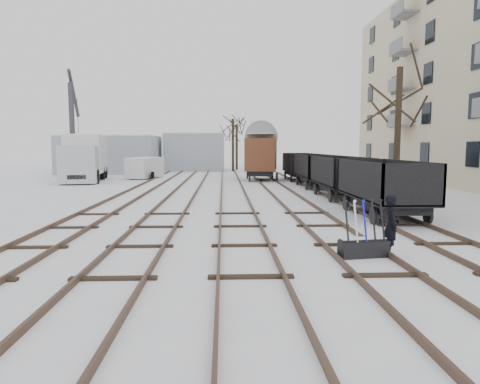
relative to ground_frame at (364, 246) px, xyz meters
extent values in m
plane|color=white|center=(-3.07, 1.30, -0.28)|extent=(120.00, 120.00, 0.00)
cube|color=black|center=(-9.79, 15.30, -0.21)|extent=(0.07, 52.00, 0.15)
cube|color=black|center=(-8.36, 15.30, -0.21)|extent=(0.07, 52.00, 0.15)
cube|color=black|center=(-9.07, 3.30, -0.26)|extent=(1.90, 0.20, 0.08)
cube|color=black|center=(-6.79, 15.30, -0.21)|extent=(0.07, 52.00, 0.15)
cube|color=black|center=(-5.36, 15.30, -0.21)|extent=(0.07, 52.00, 0.15)
cube|color=black|center=(-6.07, 3.30, -0.26)|extent=(1.90, 0.20, 0.08)
cube|color=black|center=(-3.79, 15.30, -0.21)|extent=(0.07, 52.00, 0.15)
cube|color=black|center=(-2.36, 15.30, -0.21)|extent=(0.07, 52.00, 0.15)
cube|color=black|center=(-3.07, 3.30, -0.26)|extent=(1.90, 0.20, 0.08)
cube|color=black|center=(-0.79, 15.30, -0.21)|extent=(0.07, 52.00, 0.15)
cube|color=black|center=(0.64, 15.30, -0.21)|extent=(0.07, 52.00, 0.15)
cube|color=black|center=(-0.07, 3.30, -0.26)|extent=(1.90, 0.20, 0.08)
cube|color=black|center=(2.21, 15.30, -0.21)|extent=(0.07, 52.00, 0.15)
cube|color=black|center=(3.64, 15.30, -0.21)|extent=(0.07, 52.00, 0.15)
cube|color=black|center=(2.93, 3.30, -0.26)|extent=(1.90, 0.20, 0.08)
cube|color=#989FAB|center=(-16.07, 37.30, 1.72)|extent=(10.00, 8.00, 4.00)
cube|color=white|center=(-16.07, 37.30, 3.77)|extent=(9.80, 7.84, 0.10)
cube|color=#989FAB|center=(-7.07, 41.30, 1.92)|extent=(7.00, 6.00, 4.40)
cube|color=white|center=(-7.07, 41.30, 4.17)|extent=(6.86, 5.88, 0.10)
cube|color=black|center=(0.00, 0.00, -0.06)|extent=(1.35, 0.62, 0.44)
cube|color=black|center=(0.00, 0.00, 0.18)|extent=(1.33, 0.50, 0.06)
cube|color=white|center=(0.00, 0.00, 0.22)|extent=(1.28, 0.45, 0.03)
cylinder|color=black|center=(-0.49, -0.08, 0.67)|extent=(0.10, 0.32, 1.08)
cylinder|color=silver|center=(-0.25, -0.04, 0.67)|extent=(0.10, 0.32, 1.08)
cylinder|color=#0D17B1|center=(0.00, 0.00, 0.67)|extent=(0.10, 0.32, 1.08)
cylinder|color=black|center=(0.25, 0.04, 0.67)|extent=(0.10, 0.32, 1.08)
cylinder|color=black|center=(0.49, 0.08, 0.67)|extent=(0.10, 0.32, 1.08)
imported|color=black|center=(0.75, 0.10, 0.53)|extent=(0.48, 0.65, 1.62)
cube|color=black|center=(2.93, 6.44, 0.33)|extent=(1.81, 4.97, 0.38)
cube|color=black|center=(2.93, 6.44, 0.52)|extent=(2.26, 5.65, 0.11)
cube|color=black|center=(1.84, 6.44, 1.27)|extent=(0.09, 5.65, 1.51)
cube|color=black|center=(4.01, 6.44, 1.27)|extent=(0.09, 5.65, 1.51)
cube|color=white|center=(2.93, 6.44, 0.61)|extent=(2.03, 5.42, 0.06)
cylinder|color=black|center=(1.89, 4.63, 0.05)|extent=(0.11, 0.66, 0.66)
cylinder|color=black|center=(3.96, 8.25, 0.05)|extent=(0.11, 0.66, 0.66)
cube|color=black|center=(2.93, 12.84, 0.33)|extent=(1.81, 4.97, 0.38)
cube|color=black|center=(2.93, 12.84, 0.52)|extent=(2.26, 5.65, 0.11)
cube|color=black|center=(1.84, 12.84, 1.27)|extent=(0.09, 5.65, 1.51)
cube|color=black|center=(4.01, 12.84, 1.27)|extent=(0.09, 5.65, 1.51)
cube|color=white|center=(2.93, 12.84, 0.61)|extent=(2.03, 5.42, 0.06)
cylinder|color=black|center=(1.89, 11.03, 0.05)|extent=(0.11, 0.66, 0.66)
cylinder|color=black|center=(3.96, 14.65, 0.05)|extent=(0.11, 0.66, 0.66)
cube|color=black|center=(2.93, 19.24, 0.33)|extent=(1.81, 4.97, 0.38)
cube|color=black|center=(2.93, 19.24, 0.52)|extent=(2.26, 5.65, 0.11)
cube|color=black|center=(1.84, 19.24, 1.27)|extent=(0.09, 5.65, 1.51)
cube|color=black|center=(4.01, 19.24, 1.27)|extent=(0.09, 5.65, 1.51)
cube|color=white|center=(2.93, 19.24, 0.61)|extent=(2.03, 5.42, 0.06)
cylinder|color=black|center=(1.89, 17.43, 0.05)|extent=(0.11, 0.66, 0.66)
cylinder|color=black|center=(3.96, 21.05, 0.05)|extent=(0.11, 0.66, 0.66)
cube|color=black|center=(2.93, 25.64, 0.33)|extent=(1.81, 4.97, 0.38)
cube|color=black|center=(2.93, 25.64, 0.52)|extent=(2.26, 5.65, 0.11)
cube|color=black|center=(1.84, 25.64, 1.27)|extent=(0.09, 5.65, 1.51)
cube|color=black|center=(4.01, 25.64, 1.27)|extent=(0.09, 5.65, 1.51)
cube|color=white|center=(2.93, 25.64, 0.61)|extent=(2.03, 5.42, 0.06)
cylinder|color=black|center=(1.89, 23.83, 0.05)|extent=(0.11, 0.66, 0.66)
cylinder|color=black|center=(3.96, 27.45, 0.05)|extent=(0.11, 0.66, 0.66)
cube|color=black|center=(-0.37, 25.98, 0.39)|extent=(2.64, 4.79, 0.41)
cube|color=#522618|center=(-0.37, 25.98, 1.94)|extent=(3.22, 5.47, 2.68)
cube|color=white|center=(-0.37, 25.98, 3.64)|extent=(2.94, 5.18, 0.04)
cylinder|color=black|center=(-1.51, 24.32, 0.08)|extent=(0.12, 0.72, 0.72)
cylinder|color=black|center=(0.77, 27.63, 0.08)|extent=(0.12, 0.72, 0.72)
cube|color=black|center=(-15.26, 25.49, 0.34)|extent=(2.72, 8.70, 0.34)
cube|color=#9EA2A7|center=(-15.26, 22.33, 1.24)|extent=(3.04, 2.67, 2.83)
cube|color=silver|center=(-15.26, 26.40, 1.98)|extent=(3.73, 6.26, 3.17)
cube|color=white|center=(-15.26, 26.40, 3.58)|extent=(3.66, 6.14, 0.05)
cylinder|color=black|center=(-16.50, 22.56, 0.28)|extent=(0.34, 1.13, 1.13)
cylinder|color=black|center=(-14.01, 28.66, 0.28)|extent=(0.34, 1.13, 1.13)
cube|color=silver|center=(-10.77, 28.28, 0.70)|extent=(2.95, 4.66, 1.76)
cube|color=white|center=(-10.77, 28.28, 1.60)|extent=(2.88, 4.55, 0.04)
cylinder|color=black|center=(-11.65, 26.91, 0.06)|extent=(0.22, 0.69, 0.69)
cylinder|color=black|center=(-9.89, 29.66, 0.06)|extent=(0.22, 0.69, 0.69)
cube|color=#313136|center=(-18.19, 31.26, 0.16)|extent=(2.37, 2.37, 0.90)
cylinder|color=#313136|center=(-18.19, 31.26, 4.19)|extent=(0.49, 0.49, 8.95)
cylinder|color=#313136|center=(-18.19, 33.27, 7.77)|extent=(1.43, 5.65, 4.13)
cylinder|color=black|center=(-18.19, 35.62, 5.09)|extent=(0.04, 0.04, 5.04)
cylinder|color=black|center=(4.74, 9.63, 3.04)|extent=(0.30, 0.30, 6.65)
cylinder|color=black|center=(-2.52, 39.79, 2.78)|extent=(0.30, 0.30, 6.13)
cylinder|color=black|center=(-1.99, 42.64, 2.54)|extent=(0.30, 0.30, 5.65)
camera|label=1|loc=(-3.67, -10.84, 2.60)|focal=32.00mm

